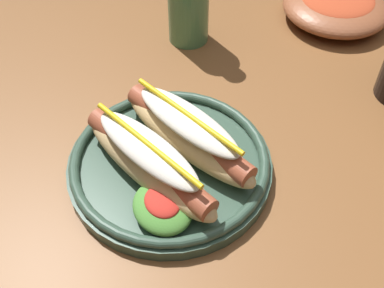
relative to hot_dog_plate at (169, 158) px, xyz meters
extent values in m
cube|color=brown|center=(0.03, 0.08, -0.04)|extent=(1.13, 1.02, 0.04)
cylinder|color=brown|center=(-0.45, 0.50, -0.41)|extent=(0.06, 0.06, 0.70)
cylinder|color=#334C3D|center=(0.00, 0.00, -0.02)|extent=(0.24, 0.24, 0.02)
torus|color=#334C3D|center=(0.00, 0.00, -0.01)|extent=(0.23, 0.23, 0.01)
ellipsoid|color=tan|center=(0.00, -0.03, 0.01)|extent=(0.21, 0.10, 0.04)
cylinder|color=#9E4C33|center=(0.00, -0.03, 0.02)|extent=(0.19, 0.07, 0.03)
ellipsoid|color=silver|center=(0.00, -0.03, 0.04)|extent=(0.16, 0.08, 0.02)
cylinder|color=yellow|center=(0.00, -0.03, 0.05)|extent=(0.16, 0.05, 0.01)
ellipsoid|color=tan|center=(-0.01, 0.03, 0.01)|extent=(0.21, 0.10, 0.04)
cylinder|color=#9E4C33|center=(-0.01, 0.03, 0.02)|extent=(0.19, 0.07, 0.03)
ellipsoid|color=silver|center=(-0.01, 0.03, 0.04)|extent=(0.16, 0.08, 0.02)
cylinder|color=yellow|center=(-0.01, 0.03, 0.05)|extent=(0.16, 0.05, 0.01)
ellipsoid|color=#4C8C38|center=(0.06, -0.04, 0.00)|extent=(0.07, 0.06, 0.02)
ellipsoid|color=red|center=(0.06, -0.04, 0.01)|extent=(0.04, 0.04, 0.01)
ellipsoid|color=brown|center=(-0.15, 0.38, 0.00)|extent=(0.17, 0.17, 0.04)
camera|label=1|loc=(0.31, -0.15, 0.41)|focal=44.02mm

